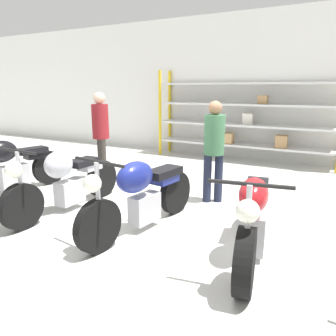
# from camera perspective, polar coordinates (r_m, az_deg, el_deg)

# --- Properties ---
(ground_plane) EXTENTS (30.00, 30.00, 0.00)m
(ground_plane) POSITION_cam_1_polar(r_m,az_deg,el_deg) (4.47, -2.48, -9.84)
(ground_plane) COLOR silver
(back_wall) EXTENTS (30.00, 0.08, 3.60)m
(back_wall) POSITION_cam_1_polar(r_m,az_deg,el_deg) (8.63, 14.68, 13.42)
(back_wall) COLOR white
(back_wall) RESTS_ON ground_plane
(shelving_rack) EXTENTS (4.46, 0.63, 2.24)m
(shelving_rack) POSITION_cam_1_polar(r_m,az_deg,el_deg) (8.33, 13.07, 8.70)
(shelving_rack) COLOR gold
(shelving_rack) RESTS_ON ground_plane
(motorcycle_black) EXTENTS (0.79, 2.04, 1.05)m
(motorcycle_black) POSITION_cam_1_polar(r_m,az_deg,el_deg) (6.27, -25.88, 0.37)
(motorcycle_black) COLOR black
(motorcycle_black) RESTS_ON ground_plane
(motorcycle_silver) EXTENTS (0.63, 2.16, 1.04)m
(motorcycle_silver) POSITION_cam_1_polar(r_m,az_deg,el_deg) (5.03, -17.50, -2.06)
(motorcycle_silver) COLOR black
(motorcycle_silver) RESTS_ON ground_plane
(motorcycle_blue) EXTENTS (0.73, 2.09, 1.04)m
(motorcycle_blue) POSITION_cam_1_polar(r_m,az_deg,el_deg) (4.15, -4.69, -4.36)
(motorcycle_blue) COLOR black
(motorcycle_blue) RESTS_ON ground_plane
(motorcycle_red) EXTENTS (0.73, 2.10, 1.02)m
(motorcycle_red) POSITION_cam_1_polar(r_m,az_deg,el_deg) (3.66, 14.54, -8.42)
(motorcycle_red) COLOR black
(motorcycle_red) RESTS_ON ground_plane
(person_browsing) EXTENTS (0.44, 0.44, 1.60)m
(person_browsing) POSITION_cam_1_polar(r_m,az_deg,el_deg) (5.15, 8.02, 4.13)
(person_browsing) COLOR #1E2338
(person_browsing) RESTS_ON ground_plane
(person_near_rack) EXTENTS (0.45, 0.45, 1.71)m
(person_near_rack) POSITION_cam_1_polar(r_m,az_deg,el_deg) (6.53, -11.65, 6.65)
(person_near_rack) COLOR #38332D
(person_near_rack) RESTS_ON ground_plane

